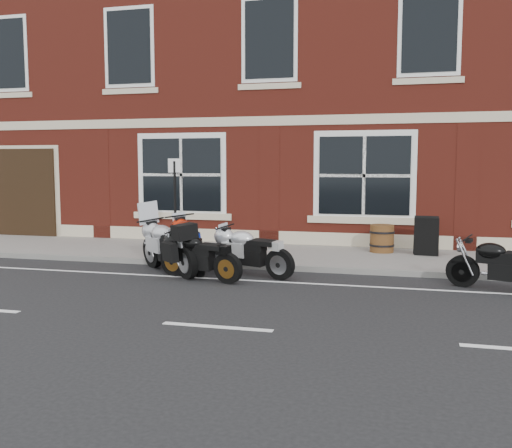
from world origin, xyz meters
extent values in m
plane|color=black|center=(0.00, 0.00, 0.00)|extent=(80.00, 80.00, 0.00)
cube|color=slate|center=(0.00, 3.00, 0.06)|extent=(30.00, 3.00, 0.12)
cube|color=slate|center=(0.00, 1.42, 0.06)|extent=(30.00, 0.16, 0.12)
cube|color=maroon|center=(0.00, 10.50, 6.00)|extent=(24.00, 12.00, 12.00)
cylinder|color=black|center=(-2.79, 1.05, 0.34)|extent=(0.61, 0.54, 0.68)
cylinder|color=black|center=(-1.61, 0.06, 0.34)|extent=(0.61, 0.54, 0.68)
cube|color=black|center=(-2.24, 0.59, 0.70)|extent=(0.81, 0.74, 0.23)
ellipsoid|color=#A8A7AC|center=(-2.36, 0.69, 0.83)|extent=(0.70, 0.67, 0.34)
cube|color=black|center=(-1.92, 0.32, 0.78)|extent=(0.62, 0.59, 0.11)
cube|color=silver|center=(-2.77, 1.04, 1.22)|extent=(0.32, 0.37, 0.48)
cylinder|color=black|center=(-2.33, 1.68, 0.35)|extent=(0.50, 0.68, 0.71)
cylinder|color=black|center=(-1.47, 0.32, 0.35)|extent=(0.50, 0.68, 0.71)
cube|color=black|center=(-1.93, 1.05, 0.73)|extent=(0.70, 0.89, 0.24)
ellipsoid|color=#A71C07|center=(-2.02, 1.19, 0.86)|extent=(0.67, 0.74, 0.35)
cube|color=black|center=(-1.69, 0.67, 0.82)|extent=(0.57, 0.67, 0.11)
cylinder|color=black|center=(-1.98, 0.27, 0.30)|extent=(0.61, 0.31, 0.60)
cylinder|color=black|center=(-0.70, -0.17, 0.30)|extent=(0.61, 0.31, 0.60)
cube|color=black|center=(-1.38, 0.07, 0.62)|extent=(0.78, 0.45, 0.21)
ellipsoid|color=black|center=(-1.52, 0.11, 0.73)|extent=(0.60, 0.49, 0.30)
cube|color=black|center=(-1.03, -0.05, 0.69)|extent=(0.57, 0.40, 0.09)
cylinder|color=black|center=(-1.13, 0.95, 0.31)|extent=(0.62, 0.34, 0.62)
cylinder|color=black|center=(0.18, 0.44, 0.31)|extent=(0.62, 0.34, 0.62)
cube|color=black|center=(-0.52, 0.71, 0.64)|extent=(0.81, 0.50, 0.21)
ellipsoid|color=silver|center=(-0.65, 0.77, 0.76)|extent=(0.63, 0.52, 0.31)
cube|color=black|center=(-0.16, 0.57, 0.72)|extent=(0.59, 0.43, 0.10)
cylinder|color=black|center=(3.59, 0.65, 0.30)|extent=(0.60, 0.33, 0.59)
cube|color=black|center=(4.17, 0.42, 0.61)|extent=(0.77, 0.47, 0.20)
ellipsoid|color=black|center=(4.04, 0.47, 0.72)|extent=(0.60, 0.50, 0.30)
cylinder|color=#4F2B15|center=(2.01, 3.77, 0.45)|extent=(0.57, 0.57, 0.67)
cylinder|color=black|center=(2.01, 3.77, 0.29)|extent=(0.60, 0.60, 0.05)
cylinder|color=black|center=(2.01, 3.77, 0.62)|extent=(0.60, 0.60, 0.05)
cylinder|color=black|center=(-2.64, 1.94, 1.22)|extent=(0.06, 0.06, 2.21)
cube|color=silver|center=(-2.64, 1.94, 2.23)|extent=(0.32, 0.05, 0.32)
camera|label=1|loc=(2.45, -10.37, 2.26)|focal=40.00mm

